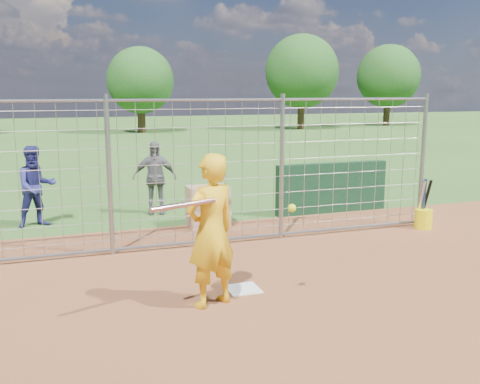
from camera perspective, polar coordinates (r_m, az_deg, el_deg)
name	(u,v)px	position (r m, az deg, el deg)	size (l,w,h in m)	color
ground	(238,285)	(7.52, -0.18, -9.87)	(100.00, 100.00, 0.00)	#2D591E
home_plate	(243,289)	(7.34, 0.34, -10.32)	(0.43, 0.43, 0.02)	silver
dugout_wall	(332,188)	(11.91, 9.76, 0.44)	(2.60, 0.20, 1.10)	#11381E
batter	(211,231)	(6.56, -3.11, -4.18)	(0.70, 0.46, 1.92)	yellow
bystander_a	(36,187)	(11.19, -20.92, 0.54)	(0.78, 0.61, 1.60)	navy
bystander_b	(155,178)	(11.72, -9.09, 1.52)	(0.93, 0.39, 1.59)	slate
equipment_bin	(208,206)	(10.60, -3.44, -1.52)	(0.80, 0.55, 0.80)	tan
equipment_in_play	(211,206)	(6.16, -3.11, -1.46)	(1.77, 0.36, 0.20)	silver
bucket_with_bats	(423,216)	(11.01, 18.97, -2.45)	(0.34, 0.37, 0.98)	yellow
backstop_fence	(200,174)	(9.06, -4.27, 1.90)	(9.08, 0.08, 2.60)	gray
tree_line	(142,74)	(35.22, -10.44, 12.30)	(44.66, 6.72, 6.48)	#3F2B19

